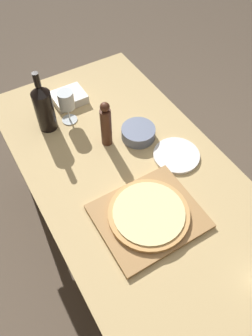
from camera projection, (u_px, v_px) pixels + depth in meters
ground_plane at (132, 247)px, 1.99m from camera, size 12.00×12.00×0.00m
dining_table at (134, 187)px, 1.47m from camera, size 0.82×1.63×0.74m
cutting_board at (148, 216)px, 1.27m from camera, size 0.39×0.34×0.02m
pizza at (149, 214)px, 1.26m from camera, size 0.32×0.32×0.02m
wine_bottle at (44, 107)px, 1.48m from camera, size 0.09×0.09×0.31m
pepper_mill at (106, 125)px, 1.43m from camera, size 0.05×0.05×0.24m
wine_glass at (66, 101)px, 1.51m from camera, size 0.07×0.07×0.17m
small_bowl at (138, 133)px, 1.52m from camera, size 0.16×0.16×0.05m
dinner_plate at (176, 155)px, 1.46m from camera, size 0.21×0.21×0.01m
food_container at (69, 98)px, 1.67m from camera, size 0.16×0.14×0.05m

